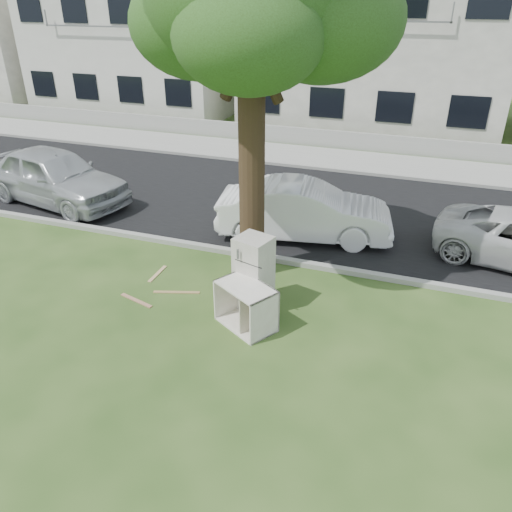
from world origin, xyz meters
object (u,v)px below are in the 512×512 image
(fridge, at_px, (254,273))
(car_center, at_px, (304,211))
(cabinet, at_px, (246,306))
(car_left, at_px, (55,176))

(fridge, height_order, car_center, fridge)
(cabinet, xyz_separation_m, car_center, (0.02, 4.17, 0.29))
(fridge, relative_size, car_center, 0.35)
(cabinet, bearing_deg, car_center, 120.37)
(car_center, distance_m, car_left, 7.59)
(fridge, xyz_separation_m, cabinet, (0.08, -0.65, -0.34))
(car_center, relative_size, car_left, 0.91)
(fridge, bearing_deg, car_center, 104.56)
(cabinet, bearing_deg, car_left, -177.34)
(fridge, bearing_deg, cabinet, -66.44)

